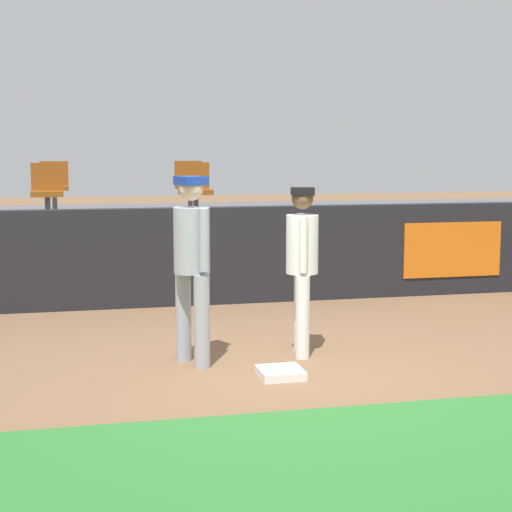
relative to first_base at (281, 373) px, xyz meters
name	(u,v)px	position (x,y,z in m)	size (l,w,h in m)	color
ground_plane	(292,373)	(0.14, 0.12, -0.04)	(60.00, 60.00, 0.00)	brown
grass_foreground_strip	(396,474)	(0.14, -2.36, -0.04)	(18.00, 2.80, 0.01)	#2D722D
first_base	(281,373)	(0.00, 0.00, 0.00)	(0.40, 0.40, 0.08)	white
player_fielder_home	(302,259)	(0.43, 0.77, 0.95)	(0.41, 0.52, 1.71)	white
player_runner_visitor	(192,257)	(-0.72, 0.64, 1.02)	(0.46, 0.48, 1.83)	#9EA3AD
field_wall	(222,255)	(0.16, 3.71, 0.62)	(18.00, 0.26, 1.32)	black
bleacher_platform	(193,244)	(0.14, 6.28, 0.49)	(18.00, 4.80, 1.05)	#59595E
seat_back_left	(54,183)	(-2.08, 6.95, 1.48)	(0.47, 0.44, 0.84)	#4C4C51
seat_back_center	(189,182)	(0.20, 6.95, 1.49)	(0.48, 0.44, 0.84)	#4C4C51
seat_front_center	(195,187)	(0.02, 5.15, 1.49)	(0.48, 0.44, 0.84)	#4C4C51
seat_front_left	(47,188)	(-2.15, 5.15, 1.48)	(0.46, 0.44, 0.84)	#4C4C51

